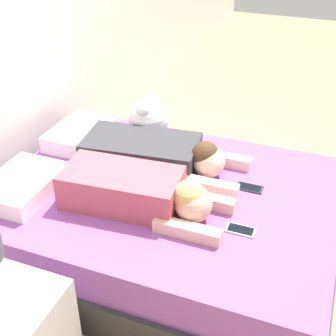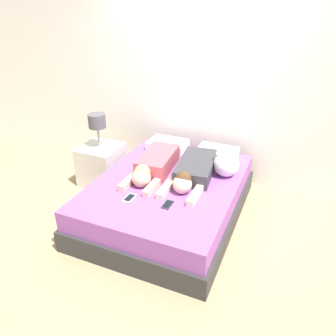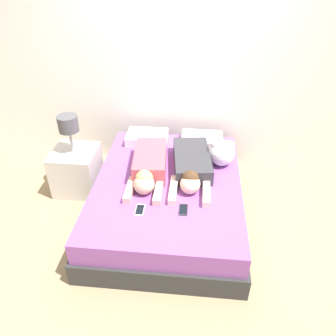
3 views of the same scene
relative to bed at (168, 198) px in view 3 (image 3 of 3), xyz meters
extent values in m
plane|color=#9E8460|center=(0.00, 0.00, -0.23)|extent=(12.00, 12.00, 0.00)
cube|color=white|center=(0.00, 1.15, 1.07)|extent=(12.00, 0.06, 2.60)
cube|color=#2D2D2D|center=(0.00, 0.00, -0.11)|extent=(1.53, 1.99, 0.24)
cube|color=#8C4C9E|center=(0.00, 0.00, 0.12)|extent=(1.47, 1.93, 0.22)
cube|color=white|center=(-0.33, 0.76, 0.29)|extent=(0.48, 0.34, 0.11)
cube|color=white|center=(0.33, 0.76, 0.29)|extent=(0.48, 0.34, 0.11)
cube|color=#B24C59|center=(-0.21, 0.19, 0.34)|extent=(0.38, 0.67, 0.20)
sphere|color=beige|center=(-0.21, -0.22, 0.34)|extent=(0.20, 0.20, 0.20)
sphere|color=#D8B266|center=(-0.21, -0.20, 0.38)|extent=(0.17, 0.17, 0.17)
cube|color=beige|center=(-0.35, -0.24, 0.27)|extent=(0.07, 0.35, 0.07)
cube|color=beige|center=(-0.07, -0.24, 0.27)|extent=(0.07, 0.35, 0.07)
cube|color=#333338|center=(0.23, 0.27, 0.32)|extent=(0.45, 0.75, 0.16)
sphere|color=beige|center=(0.23, -0.17, 0.33)|extent=(0.20, 0.20, 0.20)
sphere|color=#4C331E|center=(0.23, -0.15, 0.38)|extent=(0.17, 0.17, 0.17)
cube|color=beige|center=(0.07, -0.20, 0.27)|extent=(0.07, 0.39, 0.07)
cube|color=beige|center=(0.39, -0.20, 0.27)|extent=(0.07, 0.39, 0.07)
cube|color=silver|center=(-0.21, -0.48, 0.24)|extent=(0.08, 0.15, 0.01)
cube|color=black|center=(-0.21, -0.48, 0.25)|extent=(0.07, 0.13, 0.00)
cube|color=#2D2D33|center=(0.18, -0.44, 0.24)|extent=(0.08, 0.15, 0.01)
cube|color=black|center=(0.18, -0.44, 0.25)|extent=(0.07, 0.13, 0.00)
sphere|color=white|center=(0.55, 0.35, 0.38)|extent=(0.28, 0.28, 0.28)
sphere|color=white|center=(0.47, 0.35, 0.48)|extent=(0.10, 0.10, 0.10)
sphere|color=white|center=(0.62, 0.35, 0.48)|extent=(0.10, 0.10, 0.10)
cube|color=beige|center=(-1.11, 0.36, 0.03)|extent=(0.50, 0.50, 0.52)
cylinder|color=#999999|center=(-1.11, 0.36, 0.42)|extent=(0.03, 0.03, 0.26)
cylinder|color=#4C4C51|center=(-1.11, 0.36, 0.64)|extent=(0.22, 0.22, 0.17)
camera|label=1|loc=(-2.08, -0.81, 1.80)|focal=50.00mm
camera|label=2|loc=(1.22, -2.83, 2.02)|focal=35.00mm
camera|label=3|loc=(0.27, -2.67, 2.23)|focal=35.00mm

